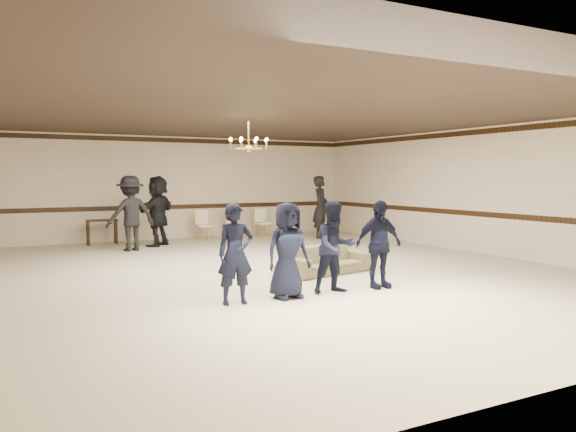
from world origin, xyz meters
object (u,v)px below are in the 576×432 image
settee (326,260)px  adult_left (131,213)px  banquet_chair_left (204,225)px  boy_b (288,250)px  boy_c (335,247)px  adult_right (321,207)px  adult_mid (158,211)px  banquet_chair_right (263,223)px  banquet_chair_mid (234,224)px  boy_d (379,244)px  chandelier (248,134)px  boy_a (235,254)px  console_table (102,232)px

settee → adult_left: 6.06m
banquet_chair_left → settee: bearing=-83.1°
boy_b → boy_c: bearing=-3.6°
adult_right → banquet_chair_left: bearing=111.8°
boy_b → settee: size_ratio=0.82×
adult_mid → banquet_chair_right: size_ratio=2.17×
settee → adult_right: size_ratio=0.95×
settee → adult_left: size_ratio=0.95×
banquet_chair_left → banquet_chair_mid: 1.00m
boy_d → adult_left: bearing=113.9°
adult_right → boy_b: bearing=-172.5°
boy_b → banquet_chair_left: size_ratio=1.69×
adult_left → banquet_chair_mid: bearing=-165.3°
chandelier → boy_a: chandelier is taller
boy_c → adult_right: bearing=62.9°
boy_c → banquet_chair_left: size_ratio=1.69×
banquet_chair_right → adult_mid: bearing=-165.2°
boy_c → banquet_chair_mid: 8.80m
boy_d → banquet_chair_left: 8.63m
chandelier → adult_right: 6.09m
adult_right → banquet_chair_left: size_ratio=2.17×
boy_a → banquet_chair_right: boy_a is taller
boy_b → chandelier: bearing=72.7°
adult_mid → boy_c: bearing=53.2°
banquet_chair_mid → console_table: (-4.00, 0.20, -0.09)m
console_table → chandelier: bearing=-66.1°
boy_d → console_table: 9.39m
boy_a → boy_c: size_ratio=1.00×
adult_left → console_table: adult_left is taller
banquet_chair_left → boy_b: bearing=-95.0°
adult_left → banquet_chair_mid: adult_left is taller
boy_b → adult_left: size_ratio=0.78×
boy_b → adult_right: size_ratio=0.78×
settee → banquet_chair_mid: 6.99m
adult_mid → adult_right: bearing=131.9°
banquet_chair_left → banquet_chair_mid: size_ratio=1.00×
adult_mid → banquet_chair_left: adult_mid is taller
settee → banquet_chair_right: banquet_chair_right is taller
chandelier → adult_right: bearing=43.0°
boy_c → adult_mid: 7.81m
chandelier → settee: 3.26m
console_table → boy_d: bearing=-68.4°
boy_b → boy_d: bearing=-3.6°
boy_d → adult_mid: bearing=106.1°
boy_a → boy_b: size_ratio=1.00×
boy_b → adult_mid: adult_mid is taller
adult_right → banquet_chair_mid: bearing=104.6°
boy_a → boy_d: 2.70m
adult_left → console_table: 1.93m
boy_a → adult_left: size_ratio=0.78×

